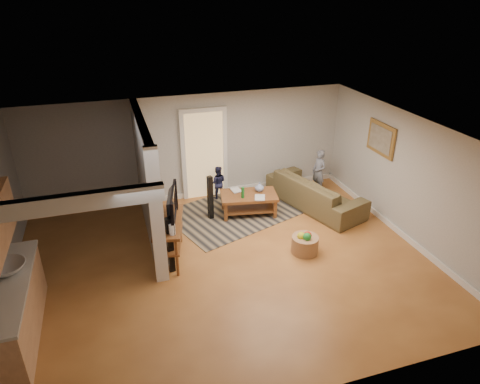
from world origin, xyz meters
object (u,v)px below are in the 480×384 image
object	(u,v)px
coffee_table	(249,198)
speaker_right	(210,198)
tv_console	(169,224)
speaker_left	(170,245)
child	(317,192)
toddler	(218,198)
sofa	(314,206)
toy_basket	(305,244)

from	to	relation	value
coffee_table	speaker_right	world-z (taller)	speaker_right
tv_console	speaker_right	size ratio (longest dim) A/B	1.34
speaker_left	child	distance (m)	4.57
child	toddler	world-z (taller)	child
coffee_table	sofa	bearing A→B (deg)	-4.41
speaker_right	toy_basket	xyz separation A→B (m)	(1.41, -1.84, -0.32)
coffee_table	speaker_left	size ratio (longest dim) A/B	1.24
speaker_left	toy_basket	xyz separation A→B (m)	(2.56, -0.17, -0.35)
speaker_right	tv_console	bearing A→B (deg)	-144.74
tv_console	toy_basket	world-z (taller)	tv_console
toy_basket	tv_console	bearing A→B (deg)	167.16
speaker_left	toy_basket	bearing A→B (deg)	-13.50
speaker_right	toddler	size ratio (longest dim) A/B	1.22
sofa	toy_basket	distance (m)	1.99
tv_console	toddler	size ratio (longest dim) A/B	1.64
tv_console	toy_basket	bearing A→B (deg)	0.13
coffee_table	speaker_right	distance (m)	0.90
speaker_right	toddler	world-z (taller)	speaker_right
sofa	toy_basket	world-z (taller)	toy_basket
coffee_table	child	bearing A→B (deg)	14.70
child	speaker_right	bearing A→B (deg)	-93.53
sofa	tv_console	distance (m)	3.78
coffee_table	toddler	distance (m)	1.13
speaker_left	speaker_right	world-z (taller)	speaker_left
speaker_left	speaker_right	distance (m)	2.02
tv_console	toddler	world-z (taller)	tv_console
speaker_right	child	distance (m)	2.94
sofa	toy_basket	bearing A→B (deg)	129.68
toy_basket	speaker_left	bearing A→B (deg)	176.09
speaker_left	toddler	xyz separation A→B (m)	(1.55, 2.58, -0.55)
sofa	coffee_table	xyz separation A→B (m)	(-1.57, 0.12, 0.38)
speaker_right	child	size ratio (longest dim) A/B	0.91
coffee_table	child	xyz separation A→B (m)	(1.97, 0.52, -0.38)
tv_console	toddler	xyz separation A→B (m)	(1.49, 2.18, -0.74)
sofa	toy_basket	size ratio (longest dim) A/B	4.73
coffee_table	toddler	size ratio (longest dim) A/B	1.62
speaker_left	coffee_table	bearing A→B (deg)	29.19
toy_basket	coffee_table	bearing A→B (deg)	106.15
tv_console	child	size ratio (longest dim) A/B	1.23
coffee_table	speaker_left	xyz separation A→B (m)	(-2.03, -1.63, 0.17)
sofa	speaker_left	world-z (taller)	speaker_left
speaker_left	sofa	bearing A→B (deg)	13.20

